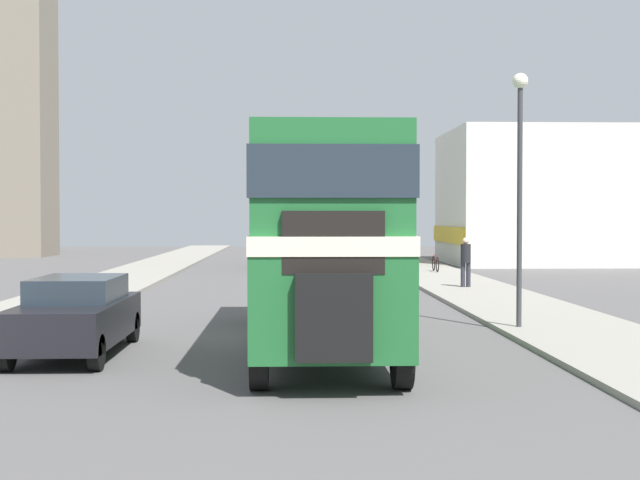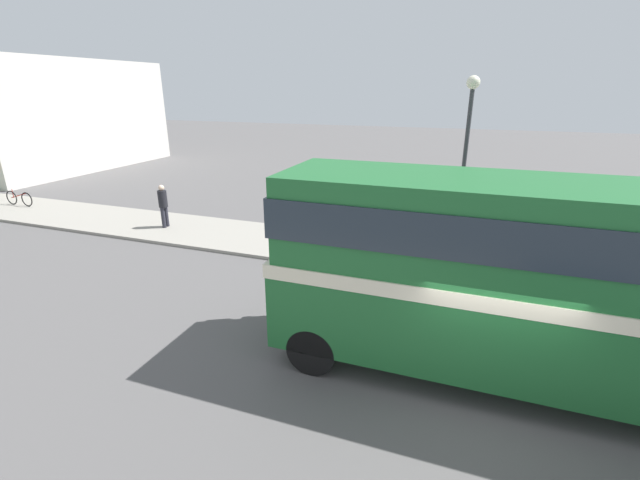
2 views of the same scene
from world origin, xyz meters
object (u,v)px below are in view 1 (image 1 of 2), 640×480
at_px(bus_distant, 316,222).
at_px(bicycle_on_pavement, 435,264).
at_px(car_parked_near, 77,315).
at_px(double_decker_bus, 320,227).
at_px(pedestrian_walking, 466,259).
at_px(street_lamp, 520,161).

xyz_separation_m(bus_distant, bicycle_on_pavement, (5.41, -6.17, -1.93)).
bearing_deg(bus_distant, car_parked_near, -100.44).
height_order(double_decker_bus, pedestrian_walking, double_decker_bus).
distance_m(bicycle_on_pavement, street_lamp, 21.15).
xyz_separation_m(double_decker_bus, bus_distant, (0.80, 29.07, -0.05)).
bearing_deg(car_parked_near, bus_distant, 79.56).
distance_m(double_decker_bus, bus_distant, 29.08).
height_order(double_decker_bus, street_lamp, street_lamp).
height_order(bus_distant, street_lamp, street_lamp).
bearing_deg(street_lamp, double_decker_bus, -155.89).
relative_size(pedestrian_walking, street_lamp, 0.31).
bearing_deg(street_lamp, bus_distant, 98.21).
height_order(double_decker_bus, bicycle_on_pavement, double_decker_bus).
distance_m(double_decker_bus, bicycle_on_pavement, 23.81).
relative_size(double_decker_bus, bicycle_on_pavement, 6.36).
height_order(pedestrian_walking, street_lamp, street_lamp).
xyz_separation_m(bicycle_on_pavement, street_lamp, (-1.51, -20.81, 3.47)).
relative_size(car_parked_near, street_lamp, 0.77).
height_order(car_parked_near, pedestrian_walking, pedestrian_walking).
bearing_deg(bus_distant, bicycle_on_pavement, -48.75).
bearing_deg(car_parked_near, street_lamp, 18.21).
bearing_deg(street_lamp, car_parked_near, -161.79).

